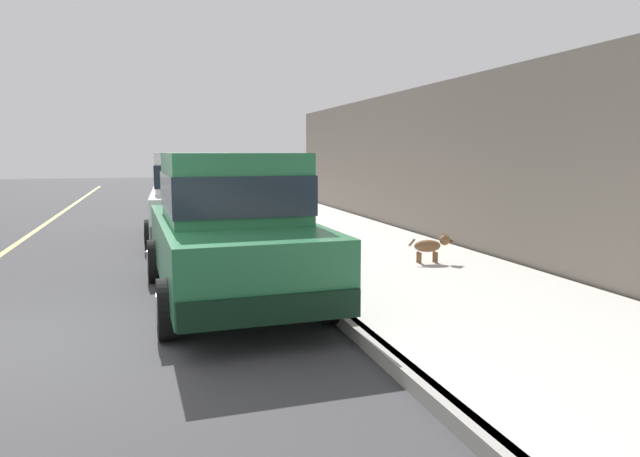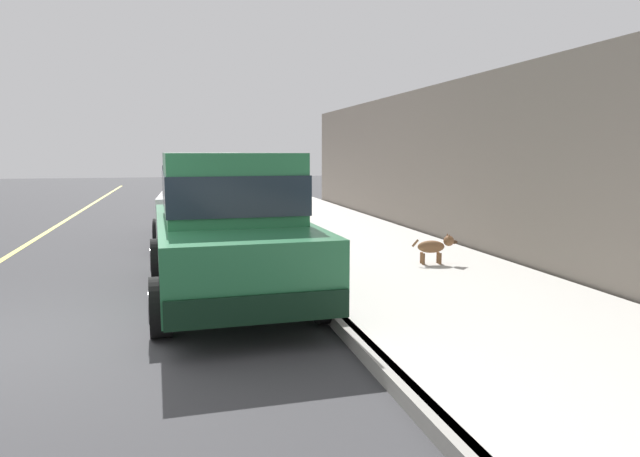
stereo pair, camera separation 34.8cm
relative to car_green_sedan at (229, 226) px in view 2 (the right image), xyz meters
name	(u,v)px [view 2 (the right image)]	position (x,y,z in m)	size (l,w,h in m)	color
ground_plane	(29,343)	(-2.15, -1.28, -0.98)	(80.00, 80.00, 0.00)	#38383A
curb	(332,315)	(1.05, -1.28, -0.91)	(0.16, 64.00, 0.14)	gray
sidewalk	(474,305)	(2.85, -1.28, -0.91)	(3.60, 64.00, 0.14)	#B7B5AD
car_green_sedan	(229,226)	(0.00, 0.00, 0.00)	(2.15, 4.66, 1.92)	#23663D
car_white_sedan	(204,195)	(-0.07, 5.47, 0.00)	(2.13, 4.65, 1.92)	white
dog_brown	(435,246)	(3.37, 0.96, -0.55)	(0.75, 0.27, 0.49)	brown
building_facade	(448,164)	(4.95, 3.79, 0.69)	(0.50, 20.00, 3.34)	slate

